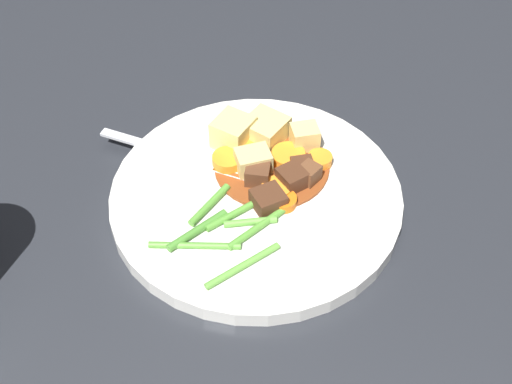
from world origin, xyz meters
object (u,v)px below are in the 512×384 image
Objects in this scene: carrot_slice_5 at (283,201)px; meat_chunk_0 at (309,174)px; carrot_slice_3 at (239,149)px; carrot_slice_0 at (276,189)px; dinner_plate at (256,198)px; carrot_slice_4 at (228,161)px; potato_chunk_3 at (305,138)px; meat_chunk_3 at (259,174)px; fork at (181,155)px; potato_chunk_0 at (233,132)px; meat_chunk_2 at (292,179)px; meat_chunk_4 at (268,200)px; meat_chunk_1 at (302,167)px; potato_chunk_1 at (253,162)px; carrot_slice_2 at (288,157)px; carrot_slice_1 at (320,160)px; potato_chunk_2 at (264,130)px.

carrot_slice_5 is 0.04m from meat_chunk_0.
carrot_slice_3 is at bearing 66.57° from meat_chunk_0.
dinner_plate is at bearing 91.95° from carrot_slice_0.
carrot_slice_4 is 0.08m from meat_chunk_0.
meat_chunk_3 is (-0.06, 0.04, -0.00)m from potato_chunk_3.
carrot_slice_5 is at bearing 170.65° from potato_chunk_3.
fork is (0.04, 0.08, 0.01)m from dinner_plate.
carrot_slice_5 is 0.10m from potato_chunk_0.
carrot_slice_0 reaches higher than dinner_plate.
meat_chunk_2 reaches higher than carrot_slice_0.
potato_chunk_3 reaches higher than meat_chunk_4.
meat_chunk_1 is (0.03, -0.04, 0.02)m from dinner_plate.
meat_chunk_1 is at bearing -87.02° from potato_chunk_1.
dinner_plate is 7.75× the size of potato_chunk_0.
carrot_slice_2 is 0.06m from carrot_slice_4.
meat_chunk_1 reaches higher than dinner_plate.
meat_chunk_1 is (0.05, -0.01, 0.00)m from carrot_slice_5.
carrot_slice_4 is 1.13× the size of potato_chunk_3.
carrot_slice_2 is at bearing -11.83° from meat_chunk_4.
carrot_slice_0 is 1.13× the size of carrot_slice_5.
meat_chunk_1 is at bearing -66.47° from meat_chunk_3.
carrot_slice_0 and carrot_slice_1 have the same top height.
carrot_slice_5 is 0.12m from fork.
meat_chunk_4 is (-0.03, 0.02, -0.00)m from meat_chunk_2.
meat_chunk_4 is at bearing -151.07° from potato_chunk_0.
dinner_plate is 11.48× the size of carrot_slice_1.
carrot_slice_4 is 1.45× the size of meat_chunk_1.
potato_chunk_2 is 0.23× the size of fork.
carrot_slice_4 is 0.05m from fork.
meat_chunk_4 is at bearing 105.48° from carrot_slice_5.
carrot_slice_2 is at bearing -137.09° from potato_chunk_2.
meat_chunk_3 is (-0.02, 0.04, 0.00)m from meat_chunk_1.
carrot_slice_5 is at bearing 166.75° from meat_chunk_2.
meat_chunk_2 is (-0.02, -0.04, -0.00)m from potato_chunk_1.
carrot_slice_3 is 0.07m from potato_chunk_3.
carrot_slice_0 is 0.85× the size of carrot_slice_2.
carrot_slice_4 is at bearing 98.38° from carrot_slice_1.
potato_chunk_0 is (0.07, 0.05, 0.01)m from carrot_slice_0.
meat_chunk_4 reaches higher than carrot_slice_2.
fork is (-0.01, 0.11, -0.00)m from carrot_slice_2.
meat_chunk_3 reaches higher than carrot_slice_5.
potato_chunk_2 is 1.93× the size of meat_chunk_0.
carrot_slice_0 is 0.02m from meat_chunk_3.
carrot_slice_3 is at bearing 55.24° from meat_chunk_2.
meat_chunk_1 is 0.83× the size of meat_chunk_2.
potato_chunk_1 reaches higher than meat_chunk_4.
meat_chunk_0 is at bearing -119.28° from potato_chunk_0.
potato_chunk_3 is at bearing -36.24° from meat_chunk_3.
potato_chunk_1 is (-0.04, -0.03, -0.00)m from potato_chunk_0.
carrot_slice_4 is at bearing 143.43° from potato_chunk_2.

